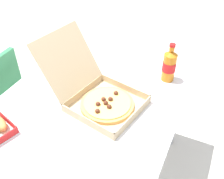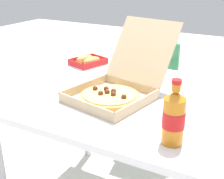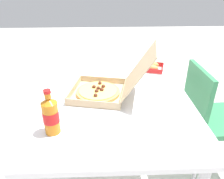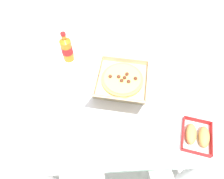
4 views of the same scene
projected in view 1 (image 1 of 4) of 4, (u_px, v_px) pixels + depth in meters
ground_plane at (98, 174)px, 1.80m from camera, size 10.00×10.00×0.00m
dining_table at (94, 108)px, 1.41m from camera, size 1.11×0.89×0.71m
pizza_box_open at (100, 96)px, 1.29m from camera, size 0.40×0.54×0.31m
cola_bottle at (169, 65)px, 1.42m from camera, size 0.07×0.07×0.22m
paper_menu at (117, 59)px, 1.64m from camera, size 0.22×0.17×0.00m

